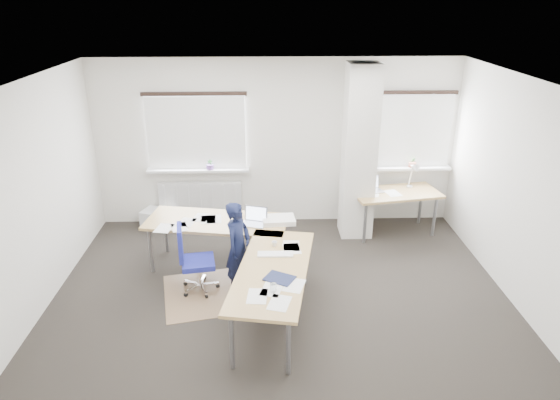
{
  "coord_description": "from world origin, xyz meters",
  "views": [
    {
      "loc": [
        -0.19,
        -5.53,
        3.72
      ],
      "look_at": [
        0.02,
        0.9,
        1.04
      ],
      "focal_mm": 32.0,
      "sensor_mm": 36.0,
      "label": 1
    }
  ],
  "objects_px": {
    "desk_side": "(395,194)",
    "person": "(238,247)",
    "task_chair": "(196,273)",
    "desk_main": "(246,244)"
  },
  "relations": [
    {
      "from": "desk_side",
      "to": "person",
      "type": "bearing_deg",
      "value": -156.7
    },
    {
      "from": "person",
      "to": "task_chair",
      "type": "bearing_deg",
      "value": 120.14
    },
    {
      "from": "desk_main",
      "to": "task_chair",
      "type": "height_order",
      "value": "same"
    },
    {
      "from": "desk_side",
      "to": "task_chair",
      "type": "distance_m",
      "value": 3.51
    },
    {
      "from": "desk_side",
      "to": "person",
      "type": "xyz_separation_m",
      "value": [
        -2.49,
        -1.63,
        -0.06
      ]
    },
    {
      "from": "desk_main",
      "to": "task_chair",
      "type": "bearing_deg",
      "value": -171.7
    },
    {
      "from": "person",
      "to": "desk_side",
      "type": "bearing_deg",
      "value": -29.85
    },
    {
      "from": "desk_main",
      "to": "desk_side",
      "type": "height_order",
      "value": "desk_side"
    },
    {
      "from": "desk_side",
      "to": "task_chair",
      "type": "bearing_deg",
      "value": -161.39
    },
    {
      "from": "desk_main",
      "to": "task_chair",
      "type": "xyz_separation_m",
      "value": [
        -0.68,
        0.02,
        -0.42
      ]
    }
  ]
}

